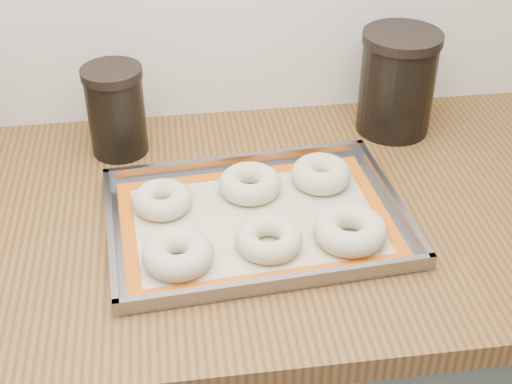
{
  "coord_description": "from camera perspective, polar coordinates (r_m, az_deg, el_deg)",
  "views": [
    {
      "loc": [
        -0.0,
        0.75,
        1.59
      ],
      "look_at": [
        0.12,
        1.63,
        0.96
      ],
      "focal_mm": 50.0,
      "sensor_mm": 36.0,
      "label": 1
    }
  ],
  "objects": [
    {
      "name": "bagel_back_mid",
      "position": [
        1.17,
        -0.49,
        0.68
      ],
      "size": [
        0.12,
        0.12,
        0.04
      ],
      "primitive_type": "torus",
      "rotation": [
        0.0,
        0.0,
        0.13
      ],
      "color": "beige",
      "rests_on": "baking_mat"
    },
    {
      "name": "bagel_back_left",
      "position": [
        1.15,
        -7.51,
        -0.62
      ],
      "size": [
        0.11,
        0.11,
        0.04
      ],
      "primitive_type": "torus",
      "rotation": [
        0.0,
        0.0,
        0.14
      ],
      "color": "beige",
      "rests_on": "baking_mat"
    },
    {
      "name": "baking_tray",
      "position": [
        1.12,
        0.0,
        -2.21
      ],
      "size": [
        0.48,
        0.36,
        0.03
      ],
      "rotation": [
        0.0,
        0.0,
        0.07
      ],
      "color": "gray",
      "rests_on": "countertop"
    },
    {
      "name": "bagel_back_right",
      "position": [
        1.2,
        5.22,
        1.46
      ],
      "size": [
        0.11,
        0.11,
        0.04
      ],
      "primitive_type": "torus",
      "rotation": [
        0.0,
        0.0,
        -0.13
      ],
      "color": "beige",
      "rests_on": "baking_mat"
    },
    {
      "name": "canister_right",
      "position": [
        1.35,
        11.22,
        8.61
      ],
      "size": [
        0.14,
        0.14,
        0.19
      ],
      "color": "black",
      "rests_on": "countertop"
    },
    {
      "name": "bagel_front_mid",
      "position": [
        1.06,
        1.04,
        -3.78
      ],
      "size": [
        0.12,
        0.12,
        0.03
      ],
      "primitive_type": "torus",
      "rotation": [
        0.0,
        0.0,
        -0.23
      ],
      "color": "beige",
      "rests_on": "baking_mat"
    },
    {
      "name": "countertop",
      "position": [
        1.16,
        -6.06,
        -2.52
      ],
      "size": [
        3.06,
        0.68,
        0.04
      ],
      "primitive_type": "cube",
      "color": "brown",
      "rests_on": "cabinet"
    },
    {
      "name": "canister_mid",
      "position": [
        1.29,
        -11.13,
        6.42
      ],
      "size": [
        0.11,
        0.11,
        0.16
      ],
      "color": "black",
      "rests_on": "countertop"
    },
    {
      "name": "bagel_front_left",
      "position": [
        1.04,
        -6.28,
        -4.94
      ],
      "size": [
        0.13,
        0.13,
        0.04
      ],
      "primitive_type": "torus",
      "rotation": [
        0.0,
        0.0,
        0.26
      ],
      "color": "beige",
      "rests_on": "baking_mat"
    },
    {
      "name": "bagel_front_right",
      "position": [
        1.08,
        7.53,
        -3.03
      ],
      "size": [
        0.15,
        0.15,
        0.04
      ],
      "primitive_type": "torus",
      "rotation": [
        0.0,
        0.0,
        0.42
      ],
      "color": "beige",
      "rests_on": "baking_mat"
    },
    {
      "name": "baking_mat",
      "position": [
        1.12,
        -0.0,
        -2.29
      ],
      "size": [
        0.44,
        0.32,
        0.0
      ],
      "rotation": [
        0.0,
        0.0,
        0.07
      ],
      "color": "#C6B793",
      "rests_on": "baking_tray"
    }
  ]
}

